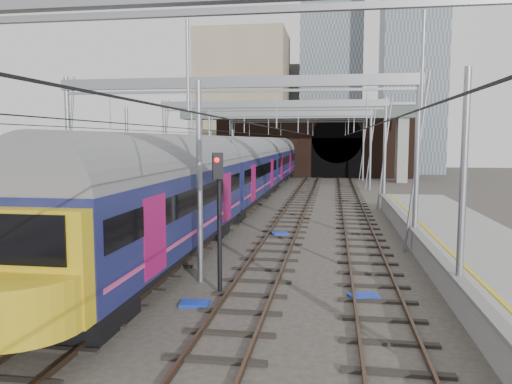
# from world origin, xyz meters

# --- Properties ---
(ground) EXTENTS (160.00, 160.00, 0.00)m
(ground) POSITION_xyz_m (0.00, 0.00, 0.00)
(ground) COLOR #38332D
(ground) RESTS_ON ground
(tracks) EXTENTS (14.40, 80.00, 0.22)m
(tracks) POSITION_xyz_m (0.00, 15.00, 0.02)
(tracks) COLOR #4C3828
(tracks) RESTS_ON ground
(overhead_line) EXTENTS (16.80, 80.00, 8.00)m
(overhead_line) POSITION_xyz_m (0.00, 21.49, 6.57)
(overhead_line) COLOR gray
(overhead_line) RESTS_ON ground
(retaining_wall) EXTENTS (28.00, 2.75, 9.00)m
(retaining_wall) POSITION_xyz_m (1.40, 51.93, 4.33)
(retaining_wall) COLOR black
(retaining_wall) RESTS_ON ground
(overbridge) EXTENTS (28.00, 3.00, 9.25)m
(overbridge) POSITION_xyz_m (0.00, 46.00, 7.27)
(overbridge) COLOR gray
(overbridge) RESTS_ON ground
(city_skyline) EXTENTS (37.50, 27.50, 60.00)m
(city_skyline) POSITION_xyz_m (2.73, 70.48, 17.09)
(city_skyline) COLOR tan
(city_skyline) RESTS_ON ground
(train_main) EXTENTS (3.10, 71.51, 5.23)m
(train_main) POSITION_xyz_m (-2.00, 30.45, 2.67)
(train_main) COLOR black
(train_main) RESTS_ON ground
(train_second) EXTENTS (2.72, 31.47, 4.70)m
(train_second) POSITION_xyz_m (-6.00, 19.33, 2.44)
(train_second) COLOR black
(train_second) RESTS_ON ground
(signal_near_centre) EXTENTS (0.37, 0.46, 4.59)m
(signal_near_centre) POSITION_xyz_m (0.98, 0.73, 2.92)
(signal_near_centre) COLOR black
(signal_near_centre) RESTS_ON ground
(equip_cover_a) EXTENTS (0.92, 0.69, 0.10)m
(equip_cover_a) POSITION_xyz_m (0.49, -0.50, 0.05)
(equip_cover_a) COLOR #1731AD
(equip_cover_a) RESTS_ON ground
(equip_cover_b) EXTENTS (0.95, 0.78, 0.10)m
(equip_cover_b) POSITION_xyz_m (1.82, 11.25, 0.05)
(equip_cover_b) COLOR #1731AD
(equip_cover_b) RESTS_ON ground
(equip_cover_c) EXTENTS (1.05, 0.91, 0.10)m
(equip_cover_c) POSITION_xyz_m (5.59, 0.99, 0.05)
(equip_cover_c) COLOR #1731AD
(equip_cover_c) RESTS_ON ground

